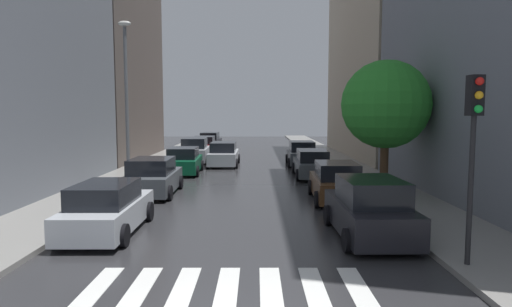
{
  "coord_description": "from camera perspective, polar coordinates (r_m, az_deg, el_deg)",
  "views": [
    {
      "loc": [
        0.59,
        -6.23,
        3.62
      ],
      "look_at": [
        0.51,
        18.03,
        1.34
      ],
      "focal_mm": 30.51,
      "sensor_mm": 36.0,
      "label": 1
    }
  ],
  "objects": [
    {
      "name": "parked_car_right_nearest",
      "position": [
        13.08,
        14.86,
        -7.19
      ],
      "size": [
        2.13,
        4.24,
        1.75
      ],
      "rotation": [
        0.0,
        0.0,
        1.59
      ],
      "color": "black",
      "rests_on": "ground"
    },
    {
      "name": "street_tree_right",
      "position": [
        19.56,
        16.85,
        6.14
      ],
      "size": [
        3.79,
        3.79,
        5.72
      ],
      "color": "#513823",
      "rests_on": "sidewalk_right"
    },
    {
      "name": "parked_car_right_second",
      "position": [
        18.16,
        10.67,
        -3.8
      ],
      "size": [
        2.12,
        4.16,
        1.6
      ],
      "rotation": [
        0.0,
        0.0,
        1.54
      ],
      "color": "brown",
      "rests_on": "ground"
    },
    {
      "name": "building_left_mid",
      "position": [
        36.05,
        -19.13,
        13.82
      ],
      "size": [
        6.0,
        13.58,
        18.18
      ],
      "primitive_type": "cube",
      "color": "#564C47",
      "rests_on": "ground"
    },
    {
      "name": "car_midroad",
      "position": [
        29.8,
        -4.05,
        -0.13
      ],
      "size": [
        2.1,
        4.6,
        1.63
      ],
      "rotation": [
        0.0,
        0.0,
        1.56
      ],
      "color": "#B2B7BF",
      "rests_on": "ground"
    },
    {
      "name": "sidewalk_left",
      "position": [
        31.25,
        -12.92,
        -1.27
      ],
      "size": [
        3.0,
        72.0,
        0.15
      ],
      "primitive_type": "cube",
      "color": "gray",
      "rests_on": "ground"
    },
    {
      "name": "parked_car_left_fifth",
      "position": [
        37.79,
        -6.62,
        0.99
      ],
      "size": [
        2.18,
        4.43,
        1.6
      ],
      "rotation": [
        0.0,
        0.0,
        1.58
      ],
      "color": "maroon",
      "rests_on": "ground"
    },
    {
      "name": "building_right_mid",
      "position": [
        37.98,
        16.72,
        15.44
      ],
      "size": [
        6.0,
        18.33,
        20.8
      ],
      "primitive_type": "cube",
      "color": "#B2A38C",
      "rests_on": "ground"
    },
    {
      "name": "parked_car_right_fourth",
      "position": [
        29.93,
        6.2,
        -0.09
      ],
      "size": [
        2.05,
        4.06,
        1.68
      ],
      "rotation": [
        0.0,
        0.0,
        1.56
      ],
      "color": "#474C51",
      "rests_on": "ground"
    },
    {
      "name": "parked_car_right_third",
      "position": [
        24.66,
        7.55,
        -1.39
      ],
      "size": [
        2.07,
        4.61,
        1.55
      ],
      "rotation": [
        0.0,
        0.0,
        1.55
      ],
      "color": "#474C51",
      "rests_on": "ground"
    },
    {
      "name": "parked_car_left_third",
      "position": [
        26.14,
        -9.25,
        -1.02
      ],
      "size": [
        2.14,
        4.26,
        1.57
      ],
      "rotation": [
        0.0,
        0.0,
        1.6
      ],
      "color": "#0C4C2D",
      "rests_on": "ground"
    },
    {
      "name": "parked_car_left_second",
      "position": [
        19.75,
        -13.19,
        -3.07
      ],
      "size": [
        2.2,
        4.25,
        1.63
      ],
      "rotation": [
        0.0,
        0.0,
        1.58
      ],
      "color": "#474C51",
      "rests_on": "ground"
    },
    {
      "name": "parked_car_left_sixth",
      "position": [
        43.52,
        -5.82,
        1.61
      ],
      "size": [
        2.16,
        4.59,
        1.67
      ],
      "rotation": [
        0.0,
        0.0,
        1.54
      ],
      "color": "black",
      "rests_on": "ground"
    },
    {
      "name": "traffic_light_right_corner",
      "position": [
        10.84,
        26.87,
        3.03
      ],
      "size": [
        0.3,
        0.42,
        4.3
      ],
      "color": "black",
      "rests_on": "sidewalk_right"
    },
    {
      "name": "crosswalk_stripes",
      "position": [
        9.48,
        -3.56,
        -17.04
      ],
      "size": [
        5.85,
        2.2,
        0.01
      ],
      "color": "silver",
      "rests_on": "ground"
    },
    {
      "name": "sidewalk_right",
      "position": [
        31.0,
        11.19,
        -1.29
      ],
      "size": [
        3.0,
        72.0,
        0.15
      ],
      "primitive_type": "cube",
      "color": "gray",
      "rests_on": "ground"
    },
    {
      "name": "lamp_post_left",
      "position": [
        21.66,
        -16.42,
        7.65
      ],
      "size": [
        0.6,
        0.28,
        7.74
      ],
      "color": "#595B60",
      "rests_on": "sidewalk_left"
    },
    {
      "name": "parked_car_left_fourth",
      "position": [
        31.91,
        -7.79,
        0.32
      ],
      "size": [
        2.16,
        4.47,
        1.8
      ],
      "rotation": [
        0.0,
        0.0,
        1.59
      ],
      "color": "#B2B7BF",
      "rests_on": "ground"
    },
    {
      "name": "ground_plane",
      "position": [
        30.45,
        -0.91,
        -1.49
      ],
      "size": [
        28.0,
        72.0,
        0.04
      ],
      "primitive_type": "cube",
      "color": "#2B2B2E"
    },
    {
      "name": "parked_car_left_nearest",
      "position": [
        13.88,
        -18.72,
        -6.92
      ],
      "size": [
        2.0,
        4.38,
        1.55
      ],
      "rotation": [
        0.0,
        0.0,
        1.58
      ],
      "color": "#B2B7BF",
      "rests_on": "ground"
    }
  ]
}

